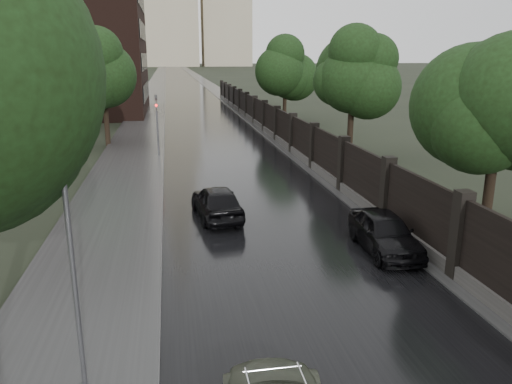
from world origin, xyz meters
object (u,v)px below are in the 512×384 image
object	(u,v)px
tree_right_b	(353,80)
lamp_post	(73,267)
tree_right_a	(501,100)
hatchback_left	(217,202)
tree_left_far	(103,72)
tree_right_c	(285,71)
car_right_near	(385,232)
traffic_light	(157,120)

from	to	relation	value
tree_right_b	lamp_post	size ratio (longest dim) A/B	1.37
tree_right_a	hatchback_left	bearing A→B (deg)	157.02
tree_left_far	lamp_post	bearing A→B (deg)	-84.79
tree_right_b	hatchback_left	size ratio (longest dim) A/B	1.75
tree_left_far	tree_right_a	bearing A→B (deg)	-54.83
tree_right_c	lamp_post	bearing A→B (deg)	-108.52
car_right_near	hatchback_left	bearing A→B (deg)	140.74
lamp_post	car_right_near	bearing A→B (deg)	33.93
tree_right_a	tree_right_c	size ratio (longest dim) A/B	1.00
tree_right_a	hatchback_left	distance (m)	10.97
tree_right_a	tree_right_b	size ratio (longest dim) A/B	1.00
tree_right_a	hatchback_left	world-z (taller)	tree_right_a
tree_right_c	traffic_light	world-z (taller)	tree_right_c
tree_left_far	hatchback_left	xyz separation A→B (m)	(6.20, -18.06, -4.56)
lamp_post	tree_right_a	bearing A→B (deg)	26.74
tree_left_far	tree_right_c	world-z (taller)	tree_left_far
tree_left_far	tree_right_a	size ratio (longest dim) A/B	1.05
tree_left_far	lamp_post	size ratio (longest dim) A/B	1.45
lamp_post	tree_left_far	bearing A→B (deg)	95.21
tree_right_c	tree_left_far	bearing A→B (deg)	-147.17
hatchback_left	car_right_near	distance (m)	6.89
tree_right_b	lamp_post	bearing A→B (deg)	-122.18
tree_left_far	traffic_light	xyz separation A→B (m)	(3.70, -5.01, -2.84)
traffic_light	car_right_near	distance (m)	19.27
tree_right_c	hatchback_left	size ratio (longest dim) A/B	1.75
traffic_light	lamp_post	bearing A→B (deg)	-92.68
tree_right_c	hatchback_left	bearing A→B (deg)	-108.34
traffic_light	hatchback_left	distance (m)	13.40
tree_right_b	hatchback_left	world-z (taller)	tree_right_b
lamp_post	traffic_light	size ratio (longest dim) A/B	1.28
lamp_post	tree_right_c	bearing A→B (deg)	71.48
tree_left_far	tree_right_a	distance (m)	26.91
tree_right_a	tree_right_b	xyz separation A→B (m)	(0.00, 14.00, 0.00)
hatchback_left	tree_right_b	bearing A→B (deg)	-139.02
tree_right_a	tree_right_b	world-z (taller)	same
tree_left_far	tree_right_a	world-z (taller)	tree_left_far
hatchback_left	car_right_near	bearing A→B (deg)	132.72
tree_right_a	traffic_light	bearing A→B (deg)	124.77
lamp_post	traffic_light	bearing A→B (deg)	87.32
tree_right_a	tree_right_b	distance (m)	14.00
traffic_light	tree_right_c	bearing A→B (deg)	51.82
tree_left_far	traffic_light	size ratio (longest dim) A/B	1.85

